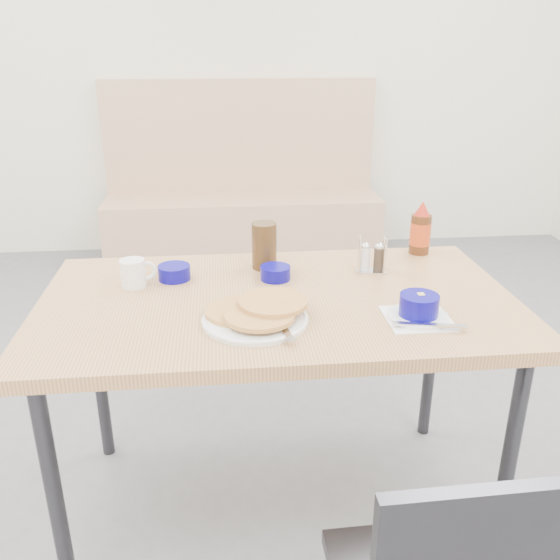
{
  "coord_description": "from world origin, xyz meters",
  "views": [
    {
      "loc": [
        -0.16,
        -1.34,
        1.47
      ],
      "look_at": [
        0.0,
        0.24,
        0.82
      ],
      "focal_mm": 38.0,
      "sensor_mm": 36.0,
      "label": 1
    }
  ],
  "objects": [
    {
      "name": "condiment_caddy",
      "position": [
        0.33,
        0.43,
        0.8
      ],
      "size": [
        0.11,
        0.07,
        0.12
      ],
      "rotation": [
        0.0,
        0.0,
        -0.17
      ],
      "color": "silver",
      "rests_on": "dining_table"
    },
    {
      "name": "butter_bowl",
      "position": [
        0.01,
        0.39,
        0.78
      ],
      "size": [
        0.1,
        0.1,
        0.04
      ],
      "rotation": [
        0.0,
        0.0,
        0.31
      ],
      "color": "#080579",
      "rests_on": "dining_table"
    },
    {
      "name": "booth_bench",
      "position": [
        0.0,
        2.78,
        0.35
      ],
      "size": [
        1.9,
        0.56,
        1.22
      ],
      "color": "tan",
      "rests_on": "ground"
    },
    {
      "name": "grits_setting",
      "position": [
        0.36,
        0.06,
        0.79
      ],
      "size": [
        0.19,
        0.18,
        0.07
      ],
      "rotation": [
        0.0,
        0.0,
        -0.0
      ],
      "color": "white",
      "rests_on": "dining_table"
    },
    {
      "name": "coffee_mug",
      "position": [
        -0.43,
        0.38,
        0.8
      ],
      "size": [
        0.11,
        0.08,
        0.09
      ],
      "rotation": [
        0.0,
        0.0,
        0.32
      ],
      "color": "white",
      "rests_on": "dining_table"
    },
    {
      "name": "ground",
      "position": [
        0.0,
        0.0,
        0.0
      ],
      "size": [
        6.0,
        6.0,
        0.0
      ],
      "primitive_type": "plane",
      "color": "slate",
      "rests_on": "ground"
    },
    {
      "name": "wall_back",
      "position": [
        0.0,
        2.97,
        1.4
      ],
      "size": [
        5.0,
        0.06,
        2.8
      ],
      "primitive_type": "cube",
      "color": "#ECE5CC",
      "rests_on": "ground"
    },
    {
      "name": "dining_table",
      "position": [
        0.0,
        0.25,
        0.7
      ],
      "size": [
        1.4,
        0.8,
        0.76
      ],
      "color": "tan",
      "rests_on": "ground"
    },
    {
      "name": "syrup_bottle",
      "position": [
        0.54,
        0.59,
        0.84
      ],
      "size": [
        0.07,
        0.07,
        0.19
      ],
      "rotation": [
        0.0,
        0.0,
        0.1
      ],
      "color": "#47230F",
      "rests_on": "dining_table"
    },
    {
      "name": "pancake_plate",
      "position": [
        -0.07,
        0.1,
        0.78
      ],
      "size": [
        0.29,
        0.3,
        0.05
      ],
      "rotation": [
        0.0,
        0.0,
        -0.17
      ],
      "color": "white",
      "rests_on": "dining_table"
    },
    {
      "name": "amber_tumbler",
      "position": [
        -0.02,
        0.5,
        0.84
      ],
      "size": [
        0.09,
        0.09,
        0.15
      ],
      "primitive_type": "cylinder",
      "rotation": [
        0.0,
        0.0,
        0.05
      ],
      "color": "#3D2813",
      "rests_on": "dining_table"
    },
    {
      "name": "creamer_bowl",
      "position": [
        -0.31,
        0.43,
        0.78
      ],
      "size": [
        0.1,
        0.1,
        0.05
      ],
      "rotation": [
        0.0,
        0.0,
        0.11
      ],
      "color": "#080579",
      "rests_on": "dining_table"
    }
  ]
}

